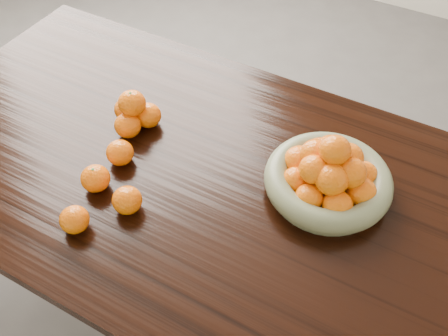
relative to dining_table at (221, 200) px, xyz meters
The scene contains 8 objects.
ground 0.66m from the dining_table, ahead, with size 5.00×5.00×0.00m, color #4E4C49.
dining_table is the anchor object (origin of this frame).
fruit_bowl 0.32m from the dining_table, 22.06° to the left, with size 0.34×0.34×0.19m.
orange_pyramid 0.37m from the dining_table, 169.07° to the left, with size 0.15×0.15×0.13m.
loose_orange_0 0.36m from the dining_table, 146.49° to the right, with size 0.08×0.08×0.07m, color orange.
loose_orange_1 0.42m from the dining_table, 127.32° to the right, with size 0.07×0.07×0.07m, color orange.
loose_orange_2 0.29m from the dining_table, 128.48° to the right, with size 0.08×0.08×0.07m, color orange.
loose_orange_3 0.32m from the dining_table, 164.76° to the right, with size 0.08×0.08×0.07m, color orange.
Camera 1 is at (0.44, -0.78, 1.80)m, focal length 40.00 mm.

